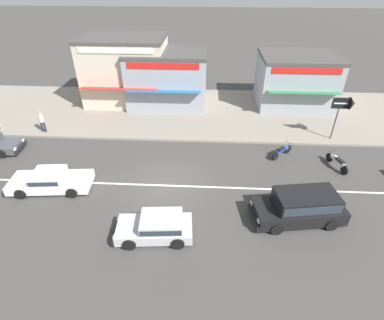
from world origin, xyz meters
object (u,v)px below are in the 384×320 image
(minivan_black_2, at_px, (302,206))
(shopfront_mid_block, at_px, (296,80))
(motorcycle_0, at_px, (282,151))
(arrow_signboard, at_px, (349,105))
(motorcycle_1, at_px, (337,161))
(shopfront_far_kios, at_px, (126,70))
(hatchback_silver_1, at_px, (157,226))
(pedestrian_mid_kerb, at_px, (41,120))
(sedan_white_3, at_px, (50,180))
(shopfront_corner_warung, at_px, (168,78))

(minivan_black_2, distance_m, shopfront_mid_block, 14.55)
(motorcycle_0, relative_size, arrow_signboard, 0.48)
(minivan_black_2, relative_size, motorcycle_1, 2.39)
(arrow_signboard, height_order, shopfront_far_kios, shopfront_far_kios)
(hatchback_silver_1, relative_size, arrow_signboard, 1.18)
(minivan_black_2, distance_m, pedestrian_mid_kerb, 18.34)
(pedestrian_mid_kerb, height_order, shopfront_mid_block, shopfront_mid_block)
(sedan_white_3, bearing_deg, hatchback_silver_1, -25.92)
(motorcycle_0, relative_size, pedestrian_mid_kerb, 0.92)
(sedan_white_3, relative_size, shopfront_corner_warung, 0.70)
(minivan_black_2, relative_size, shopfront_mid_block, 0.74)
(hatchback_silver_1, xyz_separation_m, shopfront_corner_warung, (-1.33, 15.19, 1.80))
(shopfront_far_kios, bearing_deg, shopfront_corner_warung, -6.93)
(shopfront_mid_block, bearing_deg, shopfront_far_kios, -179.75)
(motorcycle_1, distance_m, arrow_signboard, 4.27)
(motorcycle_0, relative_size, shopfront_mid_block, 0.24)
(pedestrian_mid_kerb, bearing_deg, sedan_white_3, -61.59)
(motorcycle_1, height_order, pedestrian_mid_kerb, pedestrian_mid_kerb)
(hatchback_silver_1, distance_m, shopfront_mid_block, 18.40)
(shopfront_far_kios, bearing_deg, arrow_signboard, -20.69)
(pedestrian_mid_kerb, xyz_separation_m, shopfront_mid_block, (19.27, 6.35, 1.16))
(sedan_white_3, relative_size, motorcycle_0, 3.13)
(sedan_white_3, distance_m, shopfront_mid_block, 20.34)
(arrow_signboard, bearing_deg, shopfront_mid_block, 107.48)
(motorcycle_0, xyz_separation_m, shopfront_mid_block, (2.44, 8.51, 1.82))
(pedestrian_mid_kerb, bearing_deg, hatchback_silver_1, -43.63)
(shopfront_corner_warung, bearing_deg, sedan_white_3, -112.95)
(sedan_white_3, bearing_deg, shopfront_far_kios, 83.13)
(motorcycle_0, height_order, shopfront_mid_block, shopfront_mid_block)
(sedan_white_3, height_order, motorcycle_0, sedan_white_3)
(motorcycle_0, distance_m, pedestrian_mid_kerb, 16.98)
(minivan_black_2, distance_m, sedan_white_3, 13.31)
(arrow_signboard, bearing_deg, motorcycle_0, -152.80)
(hatchback_silver_1, xyz_separation_m, shopfront_far_kios, (-4.93, 15.62, 2.28))
(sedan_white_3, bearing_deg, shopfront_corner_warung, 67.05)
(hatchback_silver_1, relative_size, shopfront_corner_warung, 0.55)
(sedan_white_3, distance_m, motorcycle_1, 16.82)
(minivan_black_2, xyz_separation_m, shopfront_mid_block, (2.70, 14.23, 1.40))
(motorcycle_0, relative_size, shopfront_corner_warung, 0.22)
(pedestrian_mid_kerb, bearing_deg, motorcycle_1, -9.26)
(motorcycle_1, distance_m, shopfront_far_kios, 17.98)
(motorcycle_1, bearing_deg, shopfront_far_kios, 147.64)
(hatchback_silver_1, bearing_deg, pedestrian_mid_kerb, 136.37)
(hatchback_silver_1, height_order, shopfront_far_kios, shopfront_far_kios)
(arrow_signboard, bearing_deg, pedestrian_mid_kerb, -179.71)
(minivan_black_2, xyz_separation_m, motorcycle_0, (0.27, 5.72, -0.42))
(motorcycle_1, xyz_separation_m, arrow_signboard, (1.31, 3.35, 2.29))
(sedan_white_3, relative_size, arrow_signboard, 1.49)
(pedestrian_mid_kerb, bearing_deg, minivan_black_2, -25.44)
(arrow_signboard, distance_m, shopfront_corner_warung, 14.00)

